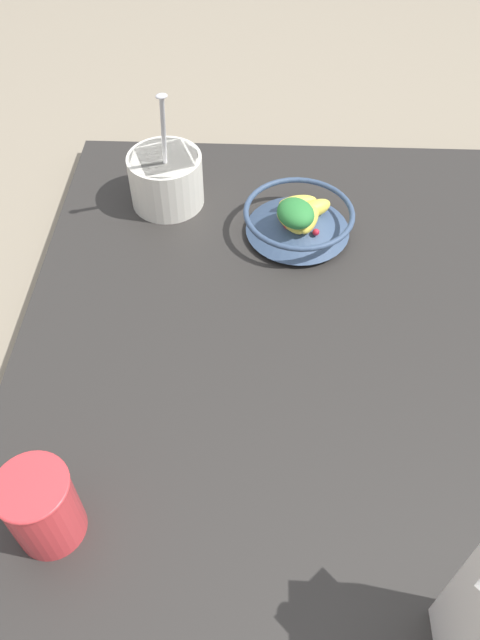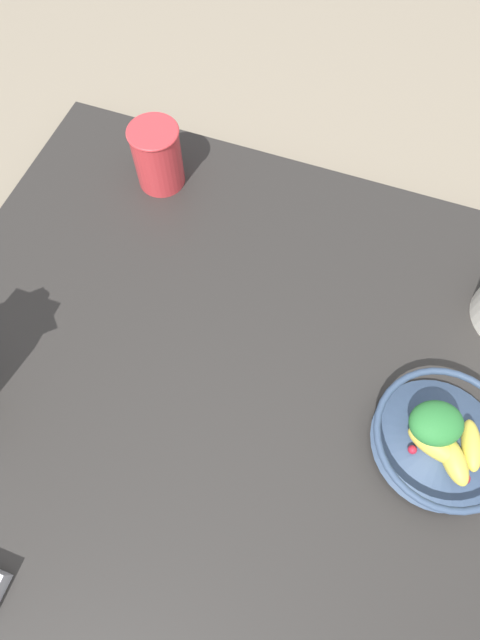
# 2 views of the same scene
# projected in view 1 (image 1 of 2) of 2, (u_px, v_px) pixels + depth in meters

# --- Properties ---
(ground_plane) EXTENTS (6.00, 6.00, 0.00)m
(ground_plane) POSITION_uv_depth(u_px,v_px,m) (362.00, 364.00, 1.00)
(ground_plane) COLOR gray
(countertop) EXTENTS (1.10, 1.10, 0.03)m
(countertop) POSITION_uv_depth(u_px,v_px,m) (363.00, 358.00, 0.98)
(countertop) COLOR #2D2B28
(countertop) RESTS_ON ground_plane
(fruit_bowl) EXTENTS (0.20, 0.20, 0.09)m
(fruit_bowl) POSITION_uv_depth(u_px,v_px,m) (299.00, 219.00, 1.12)
(fruit_bowl) COLOR #384C6B
(fruit_bowl) RESTS_ON countertop
(yogurt_tub) EXTENTS (0.15, 0.14, 0.27)m
(yogurt_tub) POSITION_uv_depth(u_px,v_px,m) (166.00, 177.00, 1.17)
(yogurt_tub) COLOR silver
(yogurt_tub) RESTS_ON countertop
(drinking_cup) EXTENTS (0.09, 0.09, 0.12)m
(drinking_cup) POSITION_uv_depth(u_px,v_px,m) (42.00, 507.00, 0.74)
(drinking_cup) COLOR #DB383D
(drinking_cup) RESTS_ON countertop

